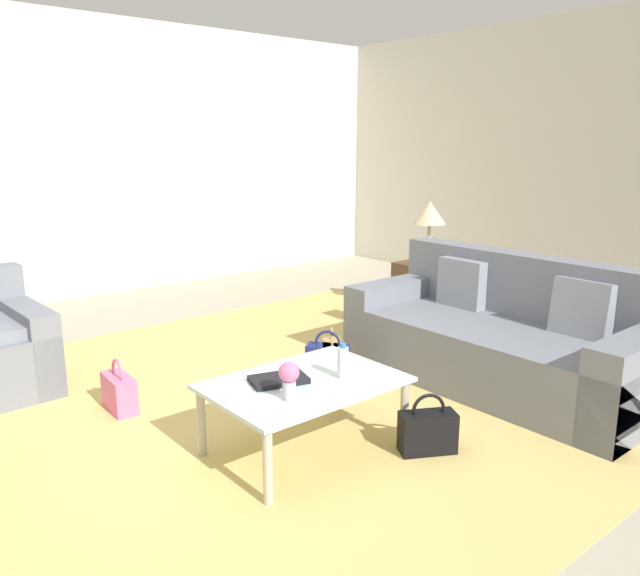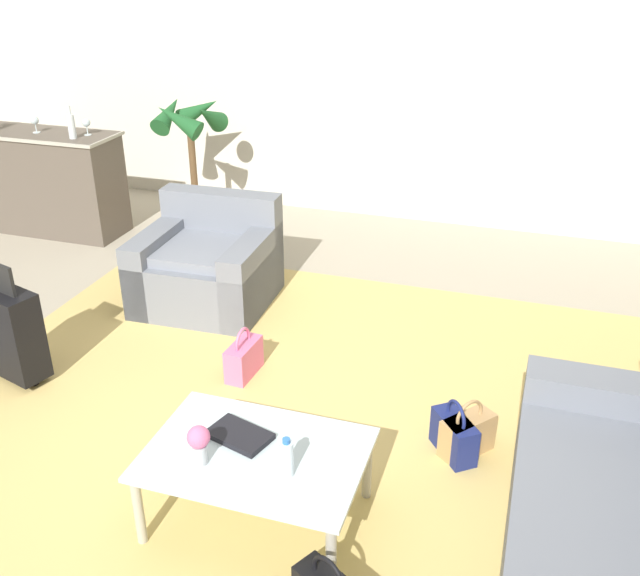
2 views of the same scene
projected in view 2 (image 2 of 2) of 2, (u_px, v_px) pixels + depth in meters
name	position (u px, v px, depth m)	size (l,w,h in m)	color
ground_plane	(228.00, 443.00, 4.18)	(12.00, 12.00, 0.00)	#A89E89
wall_back	(392.00, 65.00, 6.97)	(10.24, 0.12, 3.10)	beige
area_rug	(336.00, 442.00, 4.19)	(5.20, 4.40, 0.01)	tan
armchair	(210.00, 266.00, 5.73)	(1.02, 0.96, 0.83)	slate
coffee_table	(256.00, 460.00, 3.48)	(1.07, 0.74, 0.42)	silver
water_bottle	(287.00, 458.00, 3.28)	(0.06, 0.06, 0.20)	silver
coffee_table_book	(239.00, 435.00, 3.56)	(0.31, 0.19, 0.03)	black
flower_vase	(199.00, 442.00, 3.34)	(0.11, 0.11, 0.21)	#B2B7BC
bar_console	(47.00, 181.00, 7.03)	(1.52, 0.57, 1.00)	brown
wine_glass_left_of_centre	(35.00, 121.00, 6.74)	(0.08, 0.08, 0.15)	silver
wine_glass_right_of_centre	(86.00, 124.00, 6.66)	(0.08, 0.08, 0.15)	silver
wine_bottle_clear	(71.00, 126.00, 6.55)	(0.07, 0.07, 0.30)	silver
suitcase_black	(13.00, 333.00, 4.64)	(0.45, 0.32, 0.85)	black
handbag_navy	(454.00, 435.00, 4.05)	(0.31, 0.34, 0.36)	navy
handbag_tan	(467.00, 434.00, 4.05)	(0.31, 0.34, 0.36)	tan
handbag_pink	(244.00, 358.00, 4.79)	(0.16, 0.33, 0.36)	pink
potted_palm	(193.00, 161.00, 7.12)	(0.64, 0.64, 1.32)	#84664C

